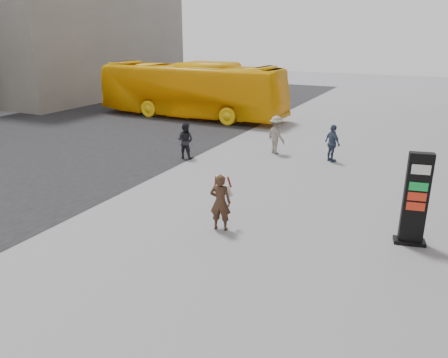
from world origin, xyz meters
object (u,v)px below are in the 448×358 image
at_px(info_pylon, 415,200).
at_px(woman, 220,201).
at_px(pedestrian_a, 185,141).
at_px(pedestrian_b, 276,135).
at_px(bus, 191,90).
at_px(pedestrian_c, 332,143).

relative_size(info_pylon, woman, 1.52).
distance_m(pedestrian_a, pedestrian_b, 4.05).
relative_size(bus, pedestrian_c, 7.80).
bearing_deg(pedestrian_c, info_pylon, 159.43).
height_order(pedestrian_a, pedestrian_b, pedestrian_b).
relative_size(pedestrian_a, pedestrian_c, 0.98).
relative_size(pedestrian_a, pedestrian_b, 0.92).
xyz_separation_m(info_pylon, pedestrian_a, (-9.34, 4.32, -0.44)).
relative_size(info_pylon, pedestrian_b, 1.44).
bearing_deg(info_pylon, woman, -174.57).
xyz_separation_m(woman, pedestrian_c, (1.21, 7.99, -0.03)).
distance_m(woman, pedestrian_b, 8.28).
height_order(pedestrian_b, pedestrian_c, pedestrian_b).
bearing_deg(pedestrian_c, bus, 10.42).
xyz_separation_m(bus, pedestrian_b, (7.85, -5.94, -0.87)).
bearing_deg(pedestrian_a, pedestrian_c, -160.76).
height_order(info_pylon, bus, bus).
bearing_deg(pedestrian_c, woman, 122.35).
xyz_separation_m(info_pylon, bus, (-13.96, 12.71, 0.50)).
bearing_deg(woman, pedestrian_a, -63.42).
height_order(bus, pedestrian_b, bus).
relative_size(info_pylon, pedestrian_c, 1.54).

